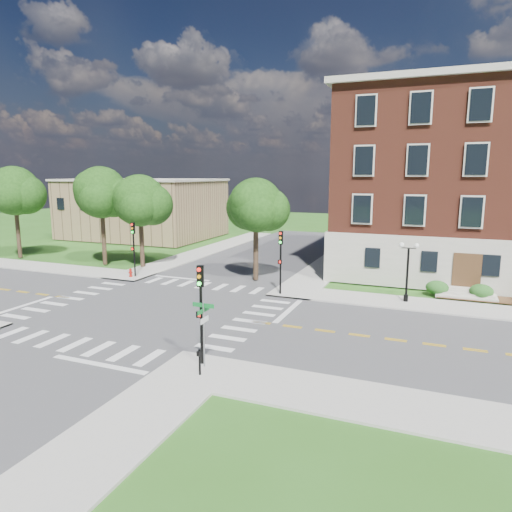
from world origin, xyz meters
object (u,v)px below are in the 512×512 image
at_px(push_button_post, 199,361).
at_px(traffic_signal_nw, 134,242).
at_px(traffic_signal_ne, 281,254).
at_px(fire_hydrant, 131,273).
at_px(twin_lamp_west, 408,268).
at_px(street_sign_pole, 204,322).
at_px(traffic_signal_se, 201,302).

bearing_deg(push_button_post, traffic_signal_nw, 134.02).
xyz_separation_m(traffic_signal_ne, push_button_post, (1.25, -14.86, -2.39)).
bearing_deg(fire_hydrant, traffic_signal_nw, 50.07).
xyz_separation_m(traffic_signal_nw, twin_lamp_west, (22.95, 0.52, -0.66)).
bearing_deg(traffic_signal_nw, push_button_post, -45.98).
bearing_deg(push_button_post, street_sign_pole, 104.27).
xyz_separation_m(push_button_post, fire_hydrant, (-15.44, 15.42, -0.33)).
distance_m(traffic_signal_nw, push_button_post, 21.99).
bearing_deg(traffic_signal_nw, traffic_signal_se, -44.77).
relative_size(traffic_signal_ne, fire_hydrant, 6.40).
bearing_deg(fire_hydrant, twin_lamp_west, 2.02).
height_order(traffic_signal_ne, fire_hydrant, traffic_signal_ne).
bearing_deg(push_button_post, twin_lamp_west, 64.46).
relative_size(traffic_signal_ne, twin_lamp_west, 1.13).
xyz_separation_m(traffic_signal_se, twin_lamp_west, (8.27, 15.09, -0.66)).
height_order(traffic_signal_se, traffic_signal_ne, same).
bearing_deg(twin_lamp_west, push_button_post, -115.54).
distance_m(traffic_signal_se, traffic_signal_ne, 13.73).
height_order(traffic_signal_ne, push_button_post, traffic_signal_ne).
height_order(traffic_signal_nw, twin_lamp_west, traffic_signal_nw).
xyz_separation_m(street_sign_pole, fire_hydrant, (-15.22, 14.53, -1.84)).
height_order(traffic_signal_ne, street_sign_pole, traffic_signal_ne).
bearing_deg(twin_lamp_west, traffic_signal_ne, -171.30).
height_order(street_sign_pole, fire_hydrant, street_sign_pole).
relative_size(traffic_signal_se, street_sign_pole, 1.55).
distance_m(traffic_signal_se, traffic_signal_nw, 20.69).
bearing_deg(traffic_signal_se, twin_lamp_west, 61.28).
height_order(twin_lamp_west, street_sign_pole, twin_lamp_west).
relative_size(traffic_signal_ne, traffic_signal_nw, 1.00).
bearing_deg(push_button_post, fire_hydrant, 135.04).
xyz_separation_m(street_sign_pole, push_button_post, (0.23, -0.89, -1.51)).
distance_m(traffic_signal_nw, street_sign_pole, 21.09).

